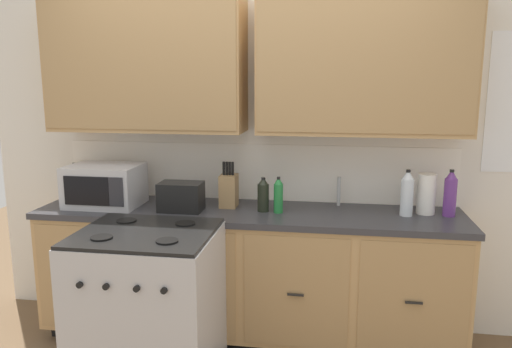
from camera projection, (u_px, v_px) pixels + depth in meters
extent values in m
cube|color=white|center=(256.00, 162.00, 3.56)|extent=(3.97, 0.05, 2.37)
cube|color=white|center=(255.00, 172.00, 3.55)|extent=(2.77, 0.01, 0.40)
cube|color=tan|center=(146.00, 64.00, 3.35)|extent=(1.34, 0.34, 0.90)
cube|color=#A58052|center=(136.00, 63.00, 3.18)|extent=(1.31, 0.01, 0.85)
cube|color=tan|center=(363.00, 63.00, 3.13)|extent=(1.34, 0.34, 0.90)
cube|color=#A58052|center=(365.00, 62.00, 2.96)|extent=(1.31, 0.01, 0.85)
cube|color=black|center=(249.00, 328.00, 3.49)|extent=(2.72, 0.48, 0.10)
cube|color=tan|center=(248.00, 271.00, 3.38)|extent=(2.77, 0.60, 0.77)
cube|color=#A88354|center=(83.00, 279.00, 3.24)|extent=(0.64, 0.01, 0.71)
cube|color=black|center=(82.00, 281.00, 3.23)|extent=(0.10, 0.01, 0.01)
cube|color=#A88354|center=(186.00, 286.00, 3.13)|extent=(0.64, 0.01, 0.71)
cube|color=black|center=(185.00, 287.00, 3.12)|extent=(0.10, 0.01, 0.01)
cube|color=#A88354|center=(296.00, 293.00, 3.03)|extent=(0.64, 0.01, 0.71)
cube|color=black|center=(295.00, 295.00, 3.02)|extent=(0.10, 0.01, 0.01)
cube|color=#A88354|center=(414.00, 301.00, 2.92)|extent=(0.64, 0.01, 0.71)
cube|color=black|center=(414.00, 303.00, 2.91)|extent=(0.10, 0.01, 0.01)
cube|color=#333338|center=(248.00, 213.00, 3.30)|extent=(2.80, 0.63, 0.04)
cube|color=#A8AAAF|center=(338.00, 215.00, 3.24)|extent=(0.56, 0.38, 0.02)
cube|color=#B7B7BC|center=(149.00, 312.00, 2.84)|extent=(0.76, 0.66, 0.92)
cube|color=black|center=(145.00, 233.00, 2.75)|extent=(0.74, 0.65, 0.02)
cylinder|color=black|center=(101.00, 238.00, 2.62)|extent=(0.12, 0.12, 0.01)
cylinder|color=black|center=(167.00, 241.00, 2.57)|extent=(0.12, 0.12, 0.01)
cylinder|color=black|center=(126.00, 221.00, 2.93)|extent=(0.12, 0.12, 0.01)
cylinder|color=black|center=(185.00, 224.00, 2.88)|extent=(0.12, 0.12, 0.01)
cylinder|color=black|center=(80.00, 285.00, 2.49)|extent=(0.03, 0.02, 0.03)
cylinder|color=black|center=(106.00, 287.00, 2.47)|extent=(0.03, 0.02, 0.03)
cylinder|color=black|center=(136.00, 289.00, 2.44)|extent=(0.03, 0.02, 0.03)
cylinder|color=black|center=(164.00, 291.00, 2.42)|extent=(0.03, 0.02, 0.03)
cube|color=#B7B7BC|center=(105.00, 185.00, 3.39)|extent=(0.48, 0.36, 0.28)
cube|color=black|center=(86.00, 191.00, 3.22)|extent=(0.31, 0.01, 0.19)
cube|color=#28282D|center=(116.00, 192.00, 3.19)|extent=(0.10, 0.01, 0.19)
cube|color=black|center=(181.00, 197.00, 3.26)|extent=(0.28, 0.18, 0.19)
cube|color=black|center=(173.00, 183.00, 3.25)|extent=(0.02, 0.13, 0.01)
cube|color=black|center=(188.00, 183.00, 3.23)|extent=(0.02, 0.13, 0.01)
cube|color=#9C794E|center=(229.00, 191.00, 3.36)|extent=(0.11, 0.14, 0.22)
cylinder|color=black|center=(224.00, 168.00, 3.33)|extent=(0.02, 0.02, 0.09)
cylinder|color=black|center=(227.00, 168.00, 3.32)|extent=(0.02, 0.02, 0.09)
cylinder|color=black|center=(230.00, 169.00, 3.32)|extent=(0.02, 0.02, 0.09)
cylinder|color=black|center=(233.00, 169.00, 3.32)|extent=(0.02, 0.02, 0.09)
cylinder|color=#B2B5BA|center=(339.00, 191.00, 3.39)|extent=(0.02, 0.02, 0.20)
cylinder|color=white|center=(426.00, 194.00, 3.18)|extent=(0.12, 0.12, 0.26)
cylinder|color=#663384|center=(450.00, 198.00, 3.13)|extent=(0.08, 0.08, 0.24)
cone|color=#663384|center=(452.00, 174.00, 3.10)|extent=(0.07, 0.07, 0.06)
cylinder|color=black|center=(452.00, 171.00, 3.10)|extent=(0.03, 0.03, 0.02)
cylinder|color=#237A38|center=(278.00, 198.00, 3.21)|extent=(0.06, 0.06, 0.19)
cone|color=#237A38|center=(278.00, 180.00, 3.19)|extent=(0.05, 0.05, 0.05)
cylinder|color=black|center=(279.00, 178.00, 3.19)|extent=(0.02, 0.02, 0.02)
cylinder|color=black|center=(263.00, 198.00, 3.25)|extent=(0.08, 0.08, 0.18)
cone|color=black|center=(263.00, 181.00, 3.23)|extent=(0.07, 0.07, 0.05)
cylinder|color=black|center=(263.00, 179.00, 3.22)|extent=(0.03, 0.03, 0.02)
cylinder|color=#9E6619|center=(76.00, 184.00, 3.62)|extent=(0.08, 0.08, 0.21)
cone|color=#9E6619|center=(74.00, 166.00, 3.60)|extent=(0.07, 0.07, 0.05)
cylinder|color=black|center=(74.00, 164.00, 3.59)|extent=(0.03, 0.03, 0.02)
cylinder|color=silver|center=(407.00, 197.00, 3.14)|extent=(0.08, 0.08, 0.24)
cone|color=silver|center=(408.00, 174.00, 3.11)|extent=(0.07, 0.07, 0.06)
cylinder|color=black|center=(408.00, 171.00, 3.11)|extent=(0.03, 0.03, 0.02)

